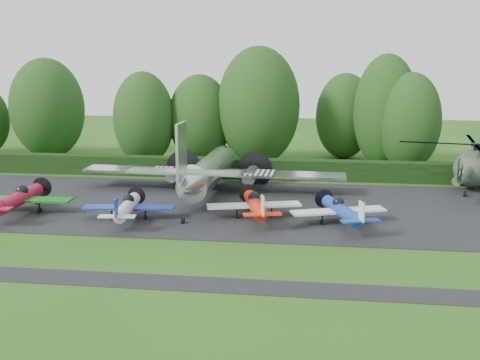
# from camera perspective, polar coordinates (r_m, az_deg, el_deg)

# --- Properties ---
(ground) EXTENTS (160.00, 160.00, 0.00)m
(ground) POSITION_cam_1_polar(r_m,az_deg,el_deg) (35.47, -6.64, -6.92)
(ground) COLOR #244D15
(ground) RESTS_ON ground
(apron) EXTENTS (70.00, 18.00, 0.01)m
(apron) POSITION_cam_1_polar(r_m,az_deg,el_deg) (44.80, -3.64, -2.68)
(apron) COLOR black
(apron) RESTS_ON ground
(taxiway_verge) EXTENTS (70.00, 2.00, 0.00)m
(taxiway_verge) POSITION_cam_1_polar(r_m,az_deg,el_deg) (30.08, -9.37, -10.68)
(taxiway_verge) COLOR black
(taxiway_verge) RESTS_ON ground
(hedgerow) EXTENTS (90.00, 1.60, 2.00)m
(hedgerow) POSITION_cam_1_polar(r_m,az_deg,el_deg) (55.33, -1.53, 0.30)
(hedgerow) COLOR black
(hedgerow) RESTS_ON ground
(transport_plane) EXTENTS (24.26, 18.60, 7.77)m
(transport_plane) POSITION_cam_1_polar(r_m,az_deg,el_deg) (47.67, -3.36, 0.94)
(transport_plane) COLOR silver
(transport_plane) RESTS_ON ground
(light_plane_red) EXTENTS (7.97, 8.38, 3.06)m
(light_plane_red) POSITION_cam_1_polar(r_m,az_deg,el_deg) (45.22, -22.55, -1.83)
(light_plane_red) COLOR maroon
(light_plane_red) RESTS_ON ground
(light_plane_white) EXTENTS (6.87, 7.23, 2.64)m
(light_plane_white) POSITION_cam_1_polar(r_m,az_deg,el_deg) (40.97, -11.92, -2.81)
(light_plane_white) COLOR silver
(light_plane_white) RESTS_ON ground
(light_plane_orange) EXTENTS (7.20, 7.57, 2.77)m
(light_plane_orange) POSITION_cam_1_polar(r_m,az_deg,el_deg) (40.51, 1.61, -2.64)
(light_plane_orange) COLOR red
(light_plane_orange) RESTS_ON ground
(light_plane_blue) EXTENTS (7.11, 7.48, 2.73)m
(light_plane_blue) POSITION_cam_1_polar(r_m,az_deg,el_deg) (39.70, 10.74, -3.20)
(light_plane_blue) COLOR #184093
(light_plane_blue) RESTS_ON ground
(helicopter) EXTENTS (13.50, 15.80, 4.35)m
(helicopter) POSITION_cam_1_polar(r_m,az_deg,el_deg) (54.22, 23.69, 1.49)
(helicopter) COLOR #3C4938
(helicopter) RESTS_ON ground
(tree_0) EXTENTS (7.34, 7.34, 10.30)m
(tree_0) POSITION_cam_1_polar(r_m,az_deg,el_deg) (62.66, -4.28, 6.49)
(tree_0) COLOR black
(tree_0) RESTS_ON ground
(tree_2) EXTENTS (6.98, 6.98, 10.39)m
(tree_2) POSITION_cam_1_polar(r_m,az_deg,el_deg) (66.76, 11.09, 6.70)
(tree_2) COLOR black
(tree_2) RESTS_ON ground
(tree_3) EXTENTS (8.87, 8.87, 12.17)m
(tree_3) POSITION_cam_1_polar(r_m,az_deg,el_deg) (69.80, -19.84, 7.18)
(tree_3) COLOR black
(tree_3) RESTS_ON ground
(tree_4) EXTENTS (6.60, 6.60, 10.67)m
(tree_4) POSITION_cam_1_polar(r_m,az_deg,el_deg) (60.51, 17.63, 5.89)
(tree_4) COLOR black
(tree_4) RESTS_ON ground
(tree_7) EXTENTS (6.91, 6.91, 10.66)m
(tree_7) POSITION_cam_1_polar(r_m,az_deg,el_deg) (62.09, -10.22, 6.43)
(tree_7) COLOR black
(tree_7) RESTS_ON ground
(tree_8) EXTENTS (9.36, 9.36, 13.45)m
(tree_8) POSITION_cam_1_polar(r_m,az_deg,el_deg) (61.24, 1.98, 7.86)
(tree_8) COLOR black
(tree_8) RESTS_ON ground
(tree_10) EXTENTS (7.00, 7.00, 12.61)m
(tree_10) POSITION_cam_1_polar(r_m,az_deg,el_deg) (62.07, 15.23, 7.09)
(tree_10) COLOR black
(tree_10) RESTS_ON ground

